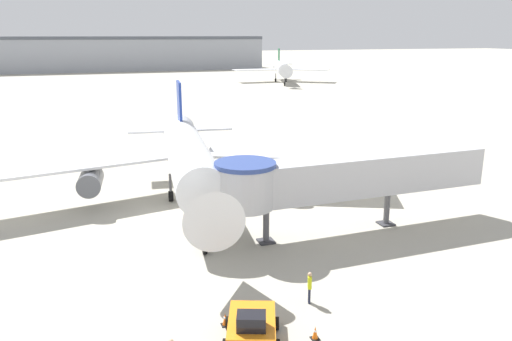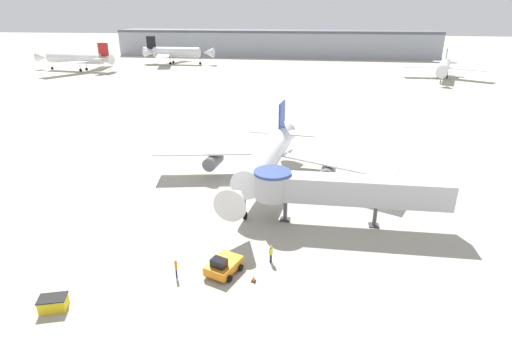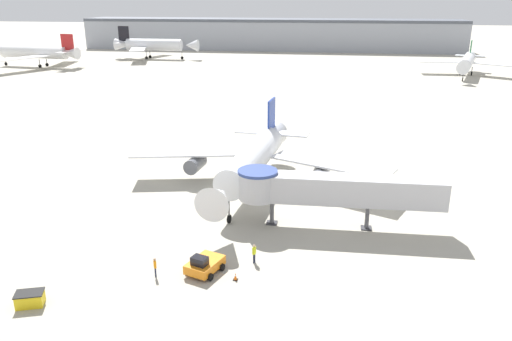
# 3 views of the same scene
# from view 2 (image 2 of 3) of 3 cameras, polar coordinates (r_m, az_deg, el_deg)

# --- Properties ---
(ground_plane) EXTENTS (800.00, 800.00, 0.00)m
(ground_plane) POSITION_cam_2_polar(r_m,az_deg,el_deg) (52.47, -1.99, -2.99)
(ground_plane) COLOR #A8A393
(main_airplane) EXTENTS (33.79, 27.45, 9.53)m
(main_airplane) POSITION_cam_2_polar(r_m,az_deg,el_deg) (52.70, 1.53, 1.87)
(main_airplane) COLOR silver
(main_airplane) RESTS_ON ground_plane
(jet_bridge) EXTENTS (20.88, 4.09, 5.87)m
(jet_bridge) POSITION_cam_2_polar(r_m,az_deg,el_deg) (43.80, 11.47, -2.60)
(jet_bridge) COLOR #B7B7BC
(jet_bridge) RESTS_ON ground_plane
(pushback_tug_orange) EXTENTS (3.27, 3.90, 1.82)m
(pushback_tug_orange) POSITION_cam_2_polar(r_m,az_deg,el_deg) (36.81, -4.69, -13.36)
(pushback_tug_orange) COLOR orange
(pushback_tug_orange) RESTS_ON ground_plane
(service_container_yellow) EXTENTS (2.44, 1.98, 1.12)m
(service_container_yellow) POSITION_cam_2_polar(r_m,az_deg,el_deg) (36.69, -26.97, -16.55)
(service_container_yellow) COLOR yellow
(service_container_yellow) RESTS_ON ground_plane
(traffic_cone_apron_front) EXTENTS (0.40, 0.40, 0.67)m
(traffic_cone_apron_front) POSITION_cam_2_polar(r_m,az_deg,el_deg) (35.94, -0.35, -15.15)
(traffic_cone_apron_front) COLOR black
(traffic_cone_apron_front) RESTS_ON ground_plane
(traffic_cone_starboard_wing) EXTENTS (0.36, 0.36, 0.61)m
(traffic_cone_starboard_wing) POSITION_cam_2_polar(r_m,az_deg,el_deg) (52.42, 15.79, -3.52)
(traffic_cone_starboard_wing) COLOR black
(traffic_cone_starboard_wing) RESTS_ON ground_plane
(traffic_cone_near_nose) EXTENTS (0.40, 0.40, 0.66)m
(traffic_cone_near_nose) POSITION_cam_2_polar(r_m,az_deg,el_deg) (38.58, -5.32, -12.39)
(traffic_cone_near_nose) COLOR black
(traffic_cone_near_nose) RESTS_ON ground_plane
(ground_crew_marshaller) EXTENTS (0.34, 0.39, 1.76)m
(ground_crew_marshaller) POSITION_cam_2_polar(r_m,az_deg,el_deg) (36.71, -11.36, -13.41)
(ground_crew_marshaller) COLOR #1E2338
(ground_crew_marshaller) RESTS_ON ground_plane
(ground_crew_wing_walker) EXTENTS (0.31, 0.39, 1.80)m
(ground_crew_wing_walker) POSITION_cam_2_polar(r_m,az_deg,el_deg) (37.91, 2.14, -11.66)
(ground_crew_wing_walker) COLOR #1E2338
(ground_crew_wing_walker) RESTS_ON ground_plane
(background_jet_red_tail) EXTENTS (35.59, 39.51, 11.06)m
(background_jet_red_tail) POSITION_cam_2_polar(r_m,az_deg,el_deg) (180.24, -24.20, 14.40)
(background_jet_red_tail) COLOR white
(background_jet_red_tail) RESTS_ON ground_plane
(background_jet_black_tail) EXTENTS (32.64, 34.42, 12.03)m
(background_jet_black_tail) POSITION_cam_2_polar(r_m,az_deg,el_deg) (191.50, -11.44, 16.24)
(background_jet_black_tail) COLOR silver
(background_jet_black_tail) RESTS_ON ground_plane
(background_jet_green_tail) EXTENTS (28.51, 29.72, 9.68)m
(background_jet_green_tail) POSITION_cam_2_polar(r_m,az_deg,el_deg) (157.79, 25.25, 13.25)
(background_jet_green_tail) COLOR silver
(background_jet_green_tail) RESTS_ON ground_plane
(terminal_building) EXTENTS (166.77, 20.38, 13.29)m
(terminal_building) POSITION_cam_2_polar(r_m,az_deg,el_deg) (223.90, 2.54, 17.71)
(terminal_building) COLOR #999EA8
(terminal_building) RESTS_ON ground_plane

